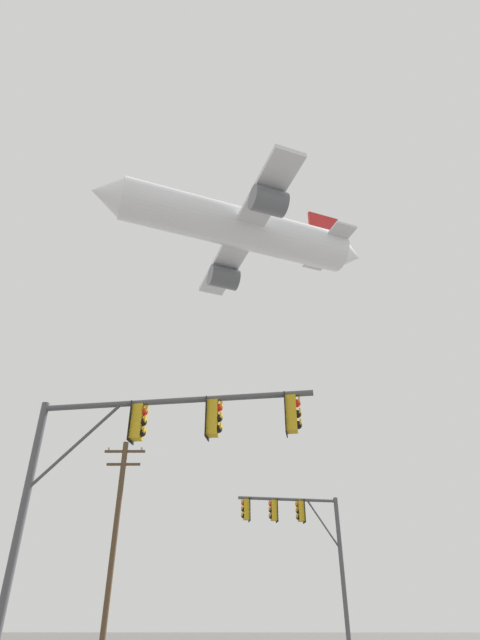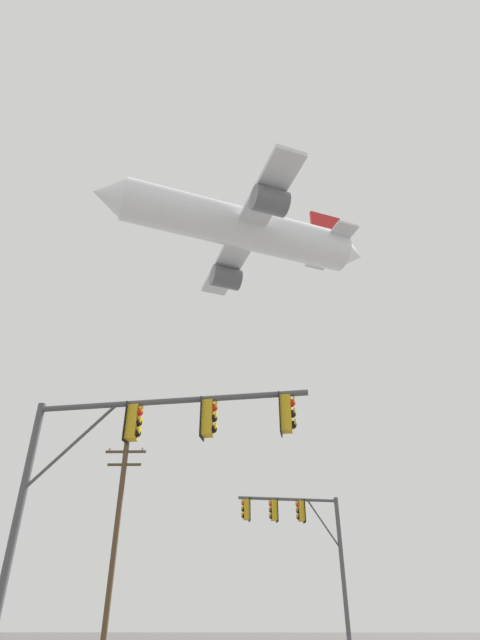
{
  "view_description": "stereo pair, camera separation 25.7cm",
  "coord_description": "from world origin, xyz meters",
  "px_view_note": "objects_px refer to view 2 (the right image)",
  "views": [
    {
      "loc": [
        -0.2,
        -5.63,
        1.33
      ],
      "look_at": [
        -0.46,
        18.34,
        15.83
      ],
      "focal_mm": 28.07,
      "sensor_mm": 36.0,
      "label": 1
    },
    {
      "loc": [
        0.06,
        -5.63,
        1.33
      ],
      "look_at": [
        -0.46,
        18.34,
        15.83
      ],
      "focal_mm": 28.07,
      "sensor_mm": 36.0,
      "label": 2
    }
  ],
  "objects_px": {
    "utility_pole": "(116,532)",
    "airplane": "(239,228)",
    "signal_pole_far": "(301,530)",
    "signal_pole_near": "(136,450)"
  },
  "relations": [
    {
      "from": "signal_pole_far",
      "to": "airplane",
      "type": "distance_m",
      "value": 36.65
    },
    {
      "from": "utility_pole",
      "to": "airplane",
      "type": "xyz_separation_m",
      "value": [
        5.84,
        14.12,
        32.55
      ]
    },
    {
      "from": "utility_pole",
      "to": "signal_pole_near",
      "type": "bearing_deg",
      "value": -74.82
    },
    {
      "from": "signal_pole_near",
      "to": "utility_pole",
      "type": "height_order",
      "value": "utility_pole"
    },
    {
      "from": "signal_pole_far",
      "to": "utility_pole",
      "type": "relative_size",
      "value": 0.66
    },
    {
      "from": "signal_pole_far",
      "to": "airplane",
      "type": "bearing_deg",
      "value": 101.45
    },
    {
      "from": "signal_pole_far",
      "to": "signal_pole_near",
      "type": "bearing_deg",
      "value": -111.92
    },
    {
      "from": "signal_pole_near",
      "to": "airplane",
      "type": "distance_m",
      "value": 43.65
    },
    {
      "from": "utility_pole",
      "to": "airplane",
      "type": "distance_m",
      "value": 35.96
    },
    {
      "from": "signal_pole_near",
      "to": "airplane",
      "type": "bearing_deg",
      "value": 86.31
    }
  ]
}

